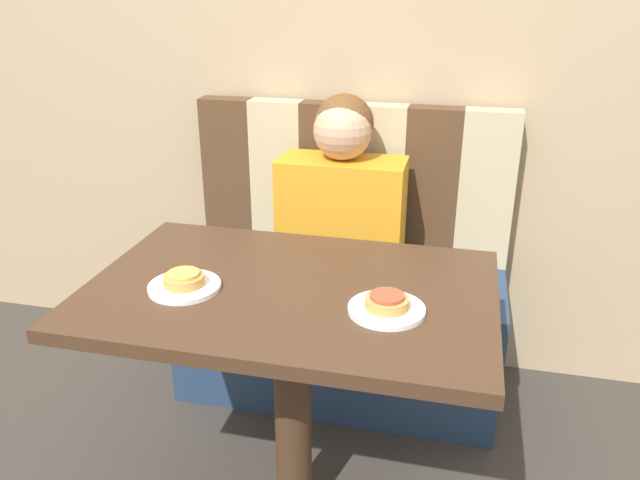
# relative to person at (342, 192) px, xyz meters

# --- Properties ---
(wall_back) EXTENTS (7.00, 0.05, 2.60)m
(wall_back) POSITION_rel_person_xyz_m (0.00, 0.29, 0.53)
(wall_back) COLOR tan
(wall_back) RESTS_ON ground_plane
(booth_seat) EXTENTS (1.14, 0.48, 0.48)m
(booth_seat) POSITION_rel_person_xyz_m (0.00, -0.00, -0.53)
(booth_seat) COLOR navy
(booth_seat) RESTS_ON ground_plane
(booth_backrest) EXTENTS (1.14, 0.09, 0.56)m
(booth_backrest) POSITION_rel_person_xyz_m (-0.00, 0.19, -0.02)
(booth_backrest) COLOR #4C331E
(booth_backrest) RESTS_ON booth_seat
(dining_table) EXTENTS (1.00, 0.66, 0.73)m
(dining_table) POSITION_rel_person_xyz_m (0.00, -0.64, -0.14)
(dining_table) COLOR #422B1C
(dining_table) RESTS_ON ground_plane
(person) EXTENTS (0.42, 0.22, 0.62)m
(person) POSITION_rel_person_xyz_m (0.00, 0.00, 0.00)
(person) COLOR orange
(person) RESTS_ON booth_seat
(plate_left) EXTENTS (0.18, 0.18, 0.01)m
(plate_left) POSITION_rel_person_xyz_m (-0.25, -0.71, -0.03)
(plate_left) COLOR white
(plate_left) RESTS_ON dining_table
(plate_right) EXTENTS (0.18, 0.18, 0.01)m
(plate_right) POSITION_rel_person_xyz_m (0.25, -0.71, -0.03)
(plate_right) COLOR white
(plate_right) RESTS_ON dining_table
(pizza_left) EXTENTS (0.10, 0.10, 0.03)m
(pizza_left) POSITION_rel_person_xyz_m (-0.25, -0.71, -0.01)
(pizza_left) COLOR #C68E47
(pizza_left) RESTS_ON plate_left
(pizza_right) EXTENTS (0.10, 0.10, 0.03)m
(pizza_right) POSITION_rel_person_xyz_m (0.25, -0.71, -0.01)
(pizza_right) COLOR #C68E47
(pizza_right) RESTS_ON plate_right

